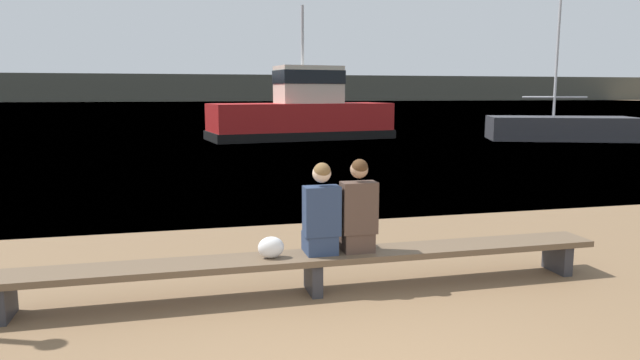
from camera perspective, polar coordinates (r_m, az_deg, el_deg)
water_surface at (r=129.24m, az=-13.36°, el=7.56°), size 240.00×240.00×0.00m
far_shoreline at (r=148.33m, az=-13.49°, el=8.94°), size 600.00×12.00×6.53m
bench_main at (r=6.33m, az=-0.69°, el=-8.12°), size 6.79×0.52×0.43m
person_left at (r=6.23m, az=0.11°, el=-3.51°), size 0.39×0.39×1.02m
person_right at (r=6.34m, az=3.82°, el=-3.22°), size 0.39×0.39×1.05m
shopping_bag at (r=6.18m, az=-4.92°, el=-6.72°), size 0.28×0.18×0.23m
tugboat_red at (r=27.28m, az=-1.82°, el=6.43°), size 9.02×4.33×6.19m
moored_sailboat at (r=28.80m, az=22.85°, el=4.85°), size 6.89×4.79×9.79m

